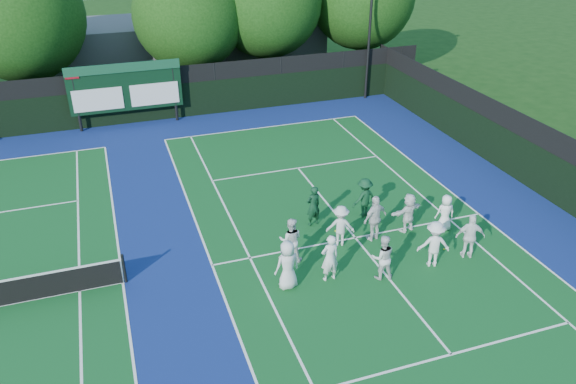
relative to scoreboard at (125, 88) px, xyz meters
name	(u,v)px	position (x,y,z in m)	size (l,w,h in m)	color
ground	(367,252)	(7.01, -15.59, -2.19)	(120.00, 120.00, 0.00)	#15380F
court_apron	(198,268)	(1.01, -14.59, -2.19)	(34.00, 32.00, 0.01)	navy
near_court	(355,238)	(7.01, -14.59, -2.18)	(11.05, 23.85, 0.01)	#10521F
back_fence	(145,98)	(1.01, 0.41, -0.83)	(34.00, 0.08, 3.00)	black
divider_fence_right	(556,172)	(16.01, -14.59, -0.83)	(0.08, 32.00, 3.00)	black
scoreboard	(125,88)	(0.00, 0.00, 0.00)	(6.00, 0.21, 3.55)	black
clubhouse	(190,48)	(5.01, 8.41, -0.19)	(18.00, 6.00, 4.00)	#5A5A5F
tree_b	(22,20)	(-4.76, 3.99, 3.13)	(7.06, 7.06, 9.04)	black
tree_c	(191,17)	(4.54, 3.99, 2.70)	(6.68, 6.68, 8.41)	black
tree_d	(269,4)	(9.41, 3.99, 3.18)	(6.82, 6.82, 8.96)	black
tennis_ball_1	(363,203)	(8.46, -12.28, -2.16)	(0.07, 0.07, 0.07)	#C3E71B
tennis_ball_3	(280,257)	(3.91, -14.91, -2.16)	(0.07, 0.07, 0.07)	#C3E71B
tennis_ball_4	(335,231)	(6.48, -13.93, -2.16)	(0.07, 0.07, 0.07)	#C3E71B
tennis_ball_5	(444,249)	(9.74, -16.37, -2.16)	(0.07, 0.07, 0.07)	#C3E71B
player_front_0	(288,265)	(3.64, -16.57, -1.31)	(0.86, 0.56, 1.76)	silver
player_front_1	(330,258)	(5.09, -16.63, -1.32)	(0.63, 0.42, 1.73)	white
player_front_2	(383,257)	(6.79, -17.09, -1.37)	(0.79, 0.62, 1.64)	silver
player_front_3	(434,244)	(8.80, -17.01, -1.33)	(1.11, 0.64, 1.72)	white
player_front_4	(470,236)	(10.27, -17.00, -1.33)	(1.01, 0.42, 1.72)	white
player_back_0	(291,240)	(4.24, -15.15, -1.35)	(0.82, 0.64, 1.69)	silver
player_back_1	(341,226)	(6.28, -14.79, -1.39)	(1.03, 0.59, 1.60)	silver
player_back_2	(375,218)	(7.62, -14.87, -1.28)	(1.07, 0.45, 1.83)	silver
player_back_3	(408,213)	(9.11, -14.72, -1.40)	(1.47, 0.47, 1.58)	white
player_back_4	(445,213)	(10.47, -15.12, -1.45)	(0.73, 0.47, 1.48)	white
coach_left	(313,206)	(5.84, -13.17, -1.35)	(0.61, 0.40, 1.68)	#0E341E
coach_right	(364,198)	(8.00, -13.18, -1.36)	(1.07, 0.61, 1.65)	#103C21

